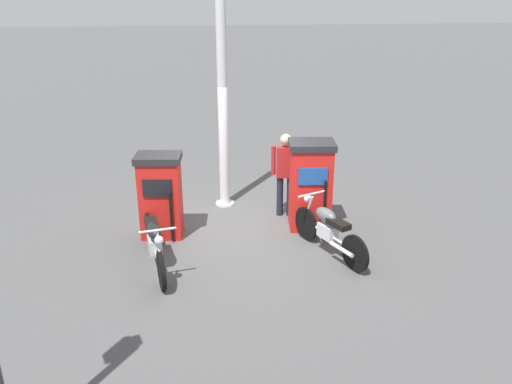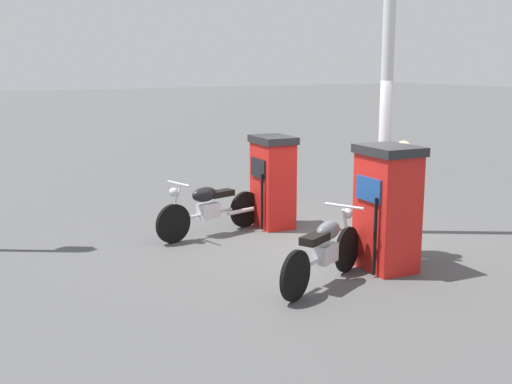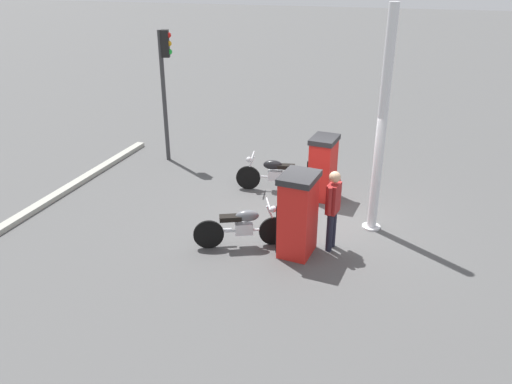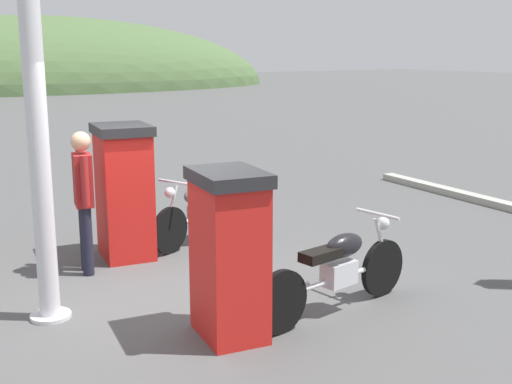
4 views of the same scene
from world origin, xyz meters
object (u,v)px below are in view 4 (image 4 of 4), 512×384
object	(u,v)px
motorcycle_near_pump	(338,269)
motorcycle_far_pump	(202,209)
canopy_support_pole	(35,87)
attendant_person	(84,193)
fuel_pump_far	(125,191)
fuel_pump_near	(229,253)

from	to	relation	value
motorcycle_near_pump	motorcycle_far_pump	distance (m)	2.93
canopy_support_pole	motorcycle_near_pump	bearing A→B (deg)	-27.82
attendant_person	motorcycle_far_pump	bearing A→B (deg)	13.88
motorcycle_near_pump	attendant_person	world-z (taller)	attendant_person
canopy_support_pole	motorcycle_far_pump	bearing A→B (deg)	32.86
fuel_pump_far	fuel_pump_near	bearing A→B (deg)	-90.00
fuel_pump_near	motorcycle_near_pump	distance (m)	1.24
fuel_pump_near	motorcycle_far_pump	size ratio (longest dim) A/B	0.86
fuel_pump_near	motorcycle_far_pump	world-z (taller)	fuel_pump_near
fuel_pump_far	motorcycle_far_pump	xyz separation A→B (m)	(1.11, 0.07, -0.39)
fuel_pump_near	canopy_support_pole	xyz separation A→B (m)	(-1.35, 1.26, 1.48)
motorcycle_far_pump	attendant_person	xyz separation A→B (m)	(-1.73, -0.43, 0.50)
fuel_pump_far	motorcycle_far_pump	size ratio (longest dim) A/B	0.93
canopy_support_pole	fuel_pump_near	bearing A→B (deg)	-43.17
fuel_pump_far	attendant_person	size ratio (longest dim) A/B	1.00
fuel_pump_near	attendant_person	xyz separation A→B (m)	(-0.62, 2.42, 0.18)
motorcycle_near_pump	canopy_support_pole	world-z (taller)	canopy_support_pole
attendant_person	motorcycle_near_pump	bearing A→B (deg)	-54.00
attendant_person	fuel_pump_far	bearing A→B (deg)	30.23
fuel_pump_far	motorcycle_far_pump	bearing A→B (deg)	3.37
fuel_pump_far	motorcycle_near_pump	world-z (taller)	fuel_pump_far
motorcycle_near_pump	canopy_support_pole	size ratio (longest dim) A/B	0.45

